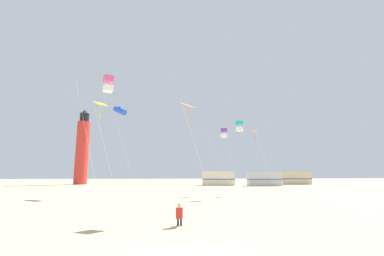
# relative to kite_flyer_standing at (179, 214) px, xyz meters

# --- Properties ---
(kite_flyer_standing) EXTENTS (0.35, 0.52, 1.16)m
(kite_flyer_standing) POSITION_rel_kite_flyer_standing_xyz_m (0.00, 0.00, 0.00)
(kite_flyer_standing) COLOR red
(kite_flyer_standing) RESTS_ON ground
(kite_diamond_gold) EXTENTS (2.43, 2.43, 7.96)m
(kite_diamond_gold) POSITION_rel_kite_flyer_standing_xyz_m (-5.79, 5.87, 6.85)
(kite_diamond_gold) COLOR silver
(kite_diamond_gold) RESTS_ON ground
(kite_box_cyan) EXTENTS (2.88, 2.88, 8.33)m
(kite_box_cyan) POSITION_rel_kite_flyer_standing_xyz_m (6.94, 14.82, 7.13)
(kite_box_cyan) COLOR silver
(kite_box_cyan) RESTS_ON ground
(kite_tube_blue) EXTENTS (3.44, 3.59, 10.70)m
(kite_tube_blue) POSITION_rel_kite_flyer_standing_xyz_m (-6.85, 17.66, 9.38)
(kite_tube_blue) COLOR silver
(kite_tube_blue) RESTS_ON ground
(kite_box_violet) EXTENTS (3.30, 2.84, 8.06)m
(kite_box_violet) POSITION_rel_kite_flyer_standing_xyz_m (5.85, 18.31, 6.86)
(kite_box_violet) COLOR silver
(kite_box_violet) RESTS_ON ground
(kite_box_rainbow) EXTENTS (2.64, 2.43, 9.42)m
(kite_box_rainbow) POSITION_rel_kite_flyer_standing_xyz_m (-5.00, 4.49, 8.22)
(kite_box_rainbow) COLOR silver
(kite_box_rainbow) RESTS_ON ground
(kite_diamond_orange) EXTENTS (2.34, 2.34, 7.02)m
(kite_diamond_orange) POSITION_rel_kite_flyer_standing_xyz_m (0.54, 2.22, 5.95)
(kite_diamond_orange) COLOR silver
(kite_diamond_orange) RESTS_ON ground
(kite_diamond_scarlet) EXTENTS (2.84, 2.82, 7.93)m
(kite_diamond_scarlet) POSITION_rel_kite_flyer_standing_xyz_m (9.71, 18.12, 6.82)
(kite_diamond_scarlet) COLOR silver
(kite_diamond_scarlet) RESTS_ON ground
(lighthouse_distant) EXTENTS (2.80, 2.80, 16.80)m
(lighthouse_distant) POSITION_rel_kite_flyer_standing_xyz_m (-20.86, 47.06, 7.22)
(lighthouse_distant) COLOR red
(lighthouse_distant) RESTS_ON ground
(rv_van_cream) EXTENTS (6.60, 2.82, 2.80)m
(rv_van_cream) POSITION_rel_kite_flyer_standing_xyz_m (8.74, 40.30, 0.78)
(rv_van_cream) COLOR beige
(rv_van_cream) RESTS_ON ground
(rv_van_silver) EXTENTS (6.49, 2.48, 2.80)m
(rv_van_silver) POSITION_rel_kite_flyer_standing_xyz_m (17.55, 38.28, 0.78)
(rv_van_silver) COLOR #B7BABF
(rv_van_silver) RESTS_ON ground
(rv_van_tan) EXTENTS (6.50, 2.50, 2.80)m
(rv_van_tan) POSITION_rel_kite_flyer_standing_xyz_m (26.45, 43.73, 0.78)
(rv_van_tan) COLOR #C6B28C
(rv_van_tan) RESTS_ON ground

